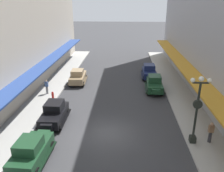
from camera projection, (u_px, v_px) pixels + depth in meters
ground_plane at (108, 133)px, 18.31m from camera, size 200.00×200.00×0.00m
sidewalk_left at (17, 130)px, 18.68m from camera, size 3.00×60.00×0.15m
sidewalk_right at (202, 135)px, 17.89m from camera, size 3.00×60.00×0.15m
parked_car_0 at (31, 150)px, 14.71m from camera, size 2.25×4.30×1.84m
parked_car_1 at (54, 113)px, 19.61m from camera, size 2.18×4.27×1.84m
parked_car_2 at (78, 76)px, 28.98m from camera, size 2.29×4.31×1.84m
parked_car_3 at (149, 71)px, 30.98m from camera, size 2.14×4.26×1.84m
parked_car_4 at (154, 83)px, 26.47m from camera, size 2.29×4.31×1.84m
lamp_post_with_clock at (197, 108)px, 15.93m from camera, size 1.42×0.44×5.16m
fire_hydrant at (53, 95)px, 24.17m from camera, size 0.24×0.24×0.82m
pedestrian_0 at (47, 87)px, 25.36m from camera, size 0.36×0.24×1.64m
pedestrian_1 at (211, 132)px, 16.64m from camera, size 0.36×0.24×1.64m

